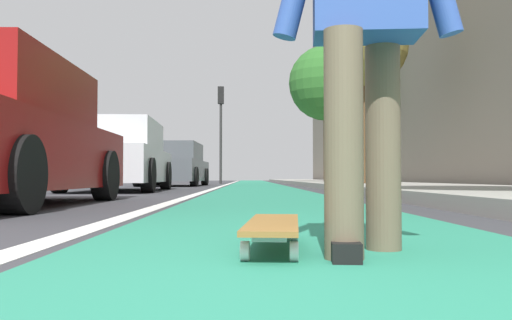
{
  "coord_description": "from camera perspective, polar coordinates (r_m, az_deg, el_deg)",
  "views": [
    {
      "loc": [
        -1.18,
        0.26,
        0.29
      ],
      "look_at": [
        8.34,
        0.14,
        0.6
      ],
      "focal_mm": 37.73,
      "sensor_mm": 36.0,
      "label": 1
    }
  ],
  "objects": [
    {
      "name": "ground_plane",
      "position": [
        11.19,
        0.58,
        -3.36
      ],
      "size": [
        80.0,
        80.0,
        0.0
      ],
      "primitive_type": "plane",
      "color": "#38383D"
    },
    {
      "name": "bike_lane_paint",
      "position": [
        25.18,
        -0.18,
        -2.52
      ],
      "size": [
        56.0,
        2.03,
        0.0
      ],
      "primitive_type": "cube",
      "color": "#288466",
      "rests_on": "ground"
    },
    {
      "name": "lane_stripe_white",
      "position": [
        21.2,
        -3.22,
        -2.64
      ],
      "size": [
        52.0,
        0.16,
        0.01
      ],
      "primitive_type": "cube",
      "color": "silver",
      "rests_on": "ground"
    },
    {
      "name": "sidewalk_curb",
      "position": [
        19.47,
        9.06,
        -2.49
      ],
      "size": [
        52.0,
        3.2,
        0.15
      ],
      "primitive_type": "cube",
      "color": "#9E9B93",
      "rests_on": "ground"
    },
    {
      "name": "building_facade",
      "position": [
        24.43,
        13.13,
        10.28
      ],
      "size": [
        40.0,
        1.2,
        10.83
      ],
      "primitive_type": "cube",
      "color": "slate",
      "rests_on": "ground"
    },
    {
      "name": "skateboard",
      "position": [
        2.18,
        1.83,
        -7.06
      ],
      "size": [
        0.85,
        0.27,
        0.11
      ],
      "color": "white",
      "rests_on": "ground"
    },
    {
      "name": "skater_person",
      "position": [
        2.16,
        11.52,
        15.56
      ],
      "size": [
        0.45,
        0.72,
        1.64
      ],
      "color": "brown",
      "rests_on": "ground"
    },
    {
      "name": "parked_car_mid",
      "position": [
        11.89,
        -14.31,
        0.27
      ],
      "size": [
        4.63,
        2.01,
        1.49
      ],
      "color": "silver",
      "rests_on": "ground"
    },
    {
      "name": "parked_car_far",
      "position": [
        18.66,
        -8.72,
        -0.57
      ],
      "size": [
        4.66,
        2.15,
        1.47
      ],
      "color": "#4C5156",
      "rests_on": "ground"
    },
    {
      "name": "traffic_light",
      "position": [
        25.14,
        -3.75,
        4.58
      ],
      "size": [
        0.33,
        0.28,
        4.52
      ],
      "color": "#2D2D2D",
      "rests_on": "ground"
    },
    {
      "name": "street_tree_mid",
      "position": [
        13.93,
        11.59,
        11.62
      ],
      "size": [
        2.08,
        2.08,
        4.61
      ],
      "color": "brown",
      "rests_on": "ground"
    },
    {
      "name": "street_tree_far",
      "position": [
        20.58,
        7.47,
        8.04
      ],
      "size": [
        2.83,
        2.83,
        5.26
      ],
      "color": "brown",
      "rests_on": "ground"
    }
  ]
}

